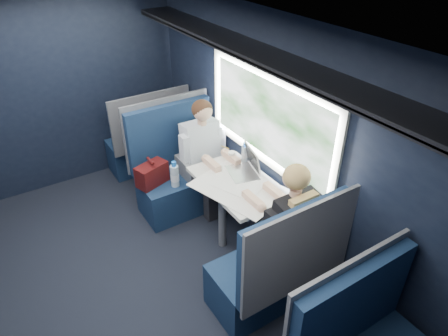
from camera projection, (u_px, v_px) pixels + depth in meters
ground at (145, 279)px, 3.82m from camera, size 2.80×4.20×0.01m
room_shell at (127, 143)px, 3.03m from camera, size 3.00×4.40×2.40m
table at (235, 189)px, 3.93m from camera, size 0.62×1.00×0.74m
seat_bay_near at (179, 174)px, 4.59m from camera, size 1.07×0.62×1.26m
seat_bay_far at (274, 271)px, 3.36m from camera, size 1.04×0.62×1.26m
seat_row_front at (148, 142)px, 5.26m from camera, size 1.04×0.51×1.16m
man at (206, 152)px, 4.43m from camera, size 0.53×0.56×1.32m
woman at (288, 221)px, 3.42m from camera, size 0.53×0.56×1.32m
papers at (239, 188)px, 3.80m from camera, size 0.81×0.98×0.01m
laptop at (247, 166)px, 4.00m from camera, size 0.34×0.40×0.26m
bottle_small at (245, 153)px, 4.16m from camera, size 0.06×0.06×0.22m
cup at (232, 156)px, 4.21m from camera, size 0.08×0.08×0.10m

